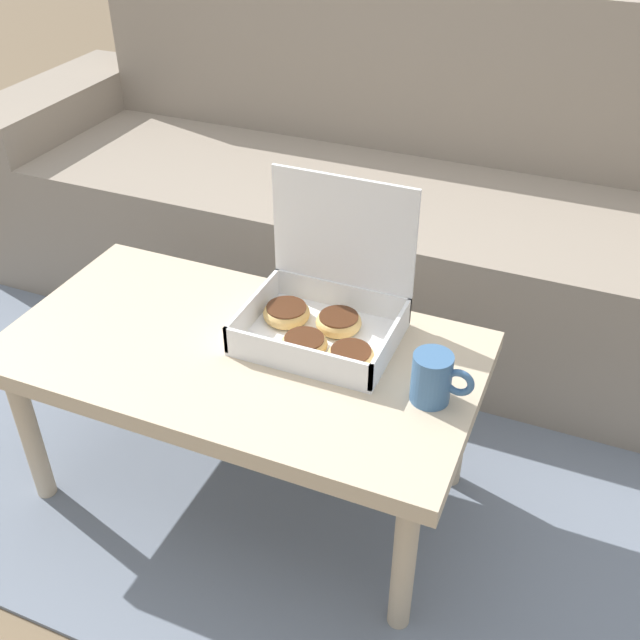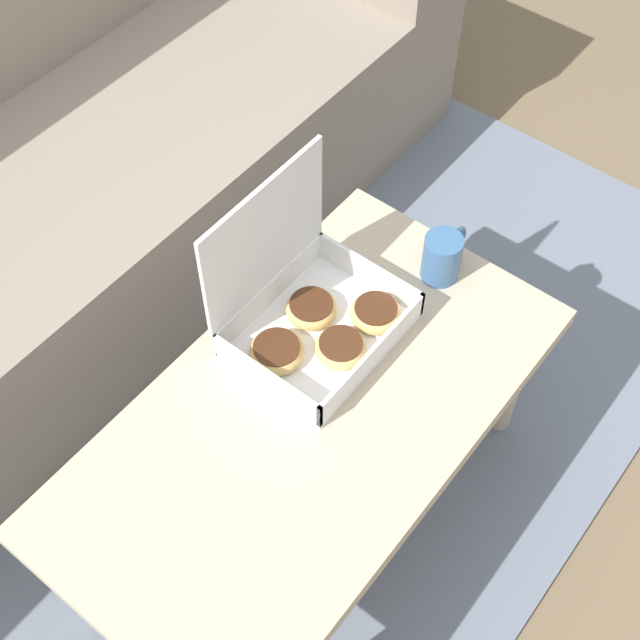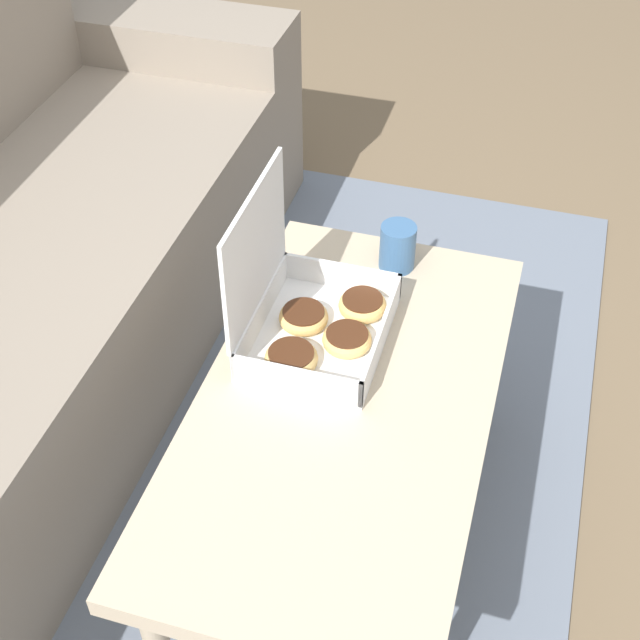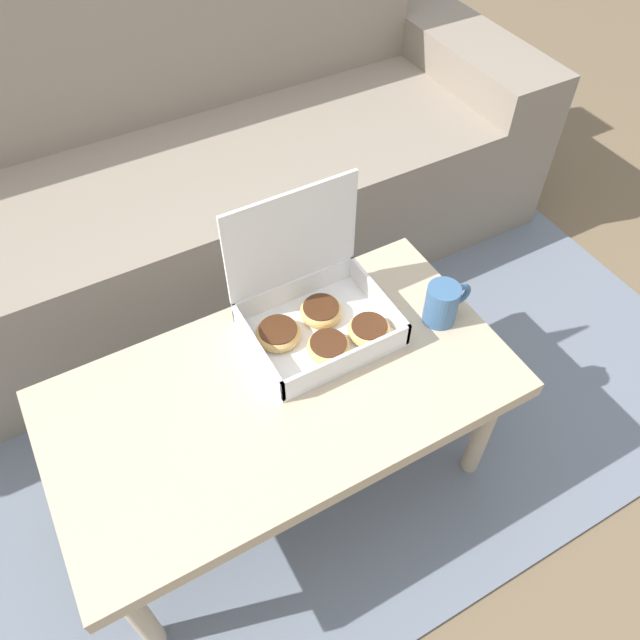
# 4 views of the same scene
# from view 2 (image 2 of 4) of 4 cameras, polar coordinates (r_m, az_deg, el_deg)

# --- Properties ---
(ground_plane) EXTENTS (12.00, 12.00, 0.00)m
(ground_plane) POSITION_cam_2_polar(r_m,az_deg,el_deg) (1.98, -3.25, -10.22)
(ground_plane) COLOR #756047
(area_rug) EXTENTS (2.60, 1.80, 0.01)m
(area_rug) POSITION_cam_2_polar(r_m,az_deg,el_deg) (2.09, -9.57, -5.45)
(area_rug) COLOR slate
(area_rug) RESTS_ON ground_plane
(coffee_table) EXTENTS (0.98, 0.52, 0.42)m
(coffee_table) POSITION_cam_2_polar(r_m,az_deg,el_deg) (1.61, -0.68, -6.78)
(coffee_table) COLOR #C6B293
(coffee_table) RESTS_ON ground_plane
(pastry_box) EXTENTS (0.31, 0.25, 0.32)m
(pastry_box) POSITION_cam_2_polar(r_m,az_deg,el_deg) (1.63, -0.46, 0.43)
(pastry_box) COLOR white
(pastry_box) RESTS_ON coffee_table
(coffee_mug) EXTENTS (0.12, 0.08, 0.10)m
(coffee_mug) POSITION_cam_2_polar(r_m,az_deg,el_deg) (1.73, 7.86, 4.07)
(coffee_mug) COLOR #3D6693
(coffee_mug) RESTS_ON coffee_table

